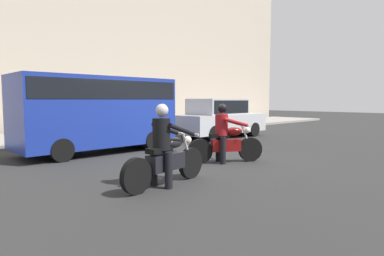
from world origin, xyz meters
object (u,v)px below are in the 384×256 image
object	(u,v)px
motorcycle_with_rider_crimson	(225,139)
parked_sedan_silver	(220,118)
motorcycle_with_rider_black_leather	(165,153)
parked_van_cobalt_blue	(97,109)
street_sign_post	(39,99)
pedestrian_bystander	(98,111)

from	to	relation	value
motorcycle_with_rider_crimson	parked_sedan_silver	distance (m)	5.87
motorcycle_with_rider_black_leather	motorcycle_with_rider_crimson	world-z (taller)	motorcycle_with_rider_black_leather
motorcycle_with_rider_crimson	parked_van_cobalt_blue	world-z (taller)	parked_van_cobalt_blue
motorcycle_with_rider_crimson	street_sign_post	xyz separation A→B (m)	(-1.57, 9.31, 1.08)
motorcycle_with_rider_black_leather	parked_van_cobalt_blue	bearing A→B (deg)	77.59
motorcycle_with_rider_crimson	parked_sedan_silver	size ratio (longest dim) A/B	0.42
parked_sedan_silver	street_sign_post	bearing A→B (deg)	137.84
motorcycle_with_rider_black_leather	pedestrian_bystander	xyz separation A→B (m)	(3.44, 9.32, 0.49)
motorcycle_with_rider_crimson	parked_van_cobalt_blue	distance (m)	4.34
parked_sedan_silver	pedestrian_bystander	size ratio (longest dim) A/B	2.58
motorcycle_with_rider_crimson	motorcycle_with_rider_black_leather	bearing A→B (deg)	-164.15
pedestrian_bystander	parked_sedan_silver	bearing A→B (deg)	-52.50
street_sign_post	pedestrian_bystander	bearing A→B (deg)	-17.39
street_sign_post	motorcycle_with_rider_black_leather	bearing A→B (deg)	-96.17
parked_van_cobalt_blue	pedestrian_bystander	world-z (taller)	parked_van_cobalt_blue
parked_van_cobalt_blue	motorcycle_with_rider_black_leather	bearing A→B (deg)	-102.41
motorcycle_with_rider_black_leather	motorcycle_with_rider_crimson	size ratio (longest dim) A/B	1.19
parked_sedan_silver	parked_van_cobalt_blue	bearing A→B (deg)	-179.59
parked_van_cobalt_blue	pedestrian_bystander	bearing A→B (deg)	62.45
motorcycle_with_rider_crimson	street_sign_post	world-z (taller)	street_sign_post
motorcycle_with_rider_black_leather	parked_van_cobalt_blue	world-z (taller)	parked_van_cobalt_blue
street_sign_post	parked_sedan_silver	bearing A→B (deg)	-42.16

